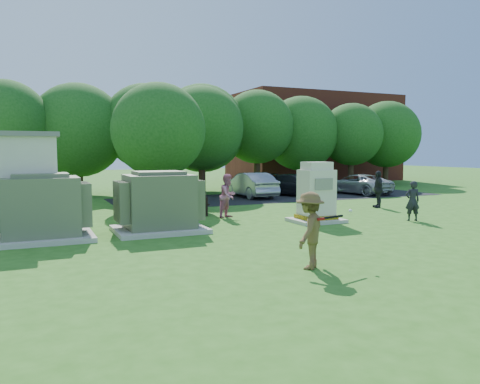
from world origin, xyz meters
name	(u,v)px	position (x,y,z in m)	size (l,w,h in m)	color
ground	(298,250)	(0.00, 0.00, 0.00)	(120.00, 120.00, 0.00)	#2D6619
brick_building	(313,138)	(18.00, 27.00, 4.00)	(15.00, 8.00, 8.00)	maroon
parking_strip	(281,197)	(7.00, 13.50, 0.01)	(20.00, 6.00, 0.01)	#232326
transformer_left	(41,209)	(-6.50, 4.50, 0.97)	(3.00, 2.40, 2.07)	beige
transformer_right	(159,203)	(-2.80, 4.50, 0.97)	(3.00, 2.40, 2.07)	beige
generator_cabinet	(316,196)	(3.30, 4.14, 1.02)	(1.92, 1.57, 2.33)	beige
picnic_table	(182,203)	(-0.89, 8.10, 0.53)	(1.98, 1.49, 0.85)	black
batter	(310,230)	(-0.87, -1.92, 0.90)	(1.17, 0.67, 1.81)	brown
person_by_generator	(412,201)	(6.93, 2.83, 0.79)	(0.58, 0.38, 1.58)	black
person_at_picnic	(228,196)	(0.65, 6.66, 0.91)	(0.88, 0.69, 1.81)	#BF6583
person_walking_right	(378,189)	(8.65, 6.85, 0.90)	(1.05, 0.44, 1.80)	#222227
car_white	(161,190)	(-0.49, 13.09, 0.68)	(1.61, 4.00, 1.36)	silver
car_silver_a	(250,185)	(5.20, 14.07, 0.74)	(1.56, 4.49, 1.48)	#A3A2A6
car_dark	(297,185)	(8.16, 13.68, 0.67)	(1.87, 4.60, 1.33)	black
car_silver_b	(357,184)	(12.38, 13.18, 0.64)	(2.12, 4.61, 1.28)	#B7B7BC
batting_equipment	(332,217)	(-0.27, -1.96, 1.20)	(1.28, 0.47, 0.17)	black
tree_row	(173,129)	(1.75, 18.50, 4.15)	(41.30, 13.30, 7.30)	#47301E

